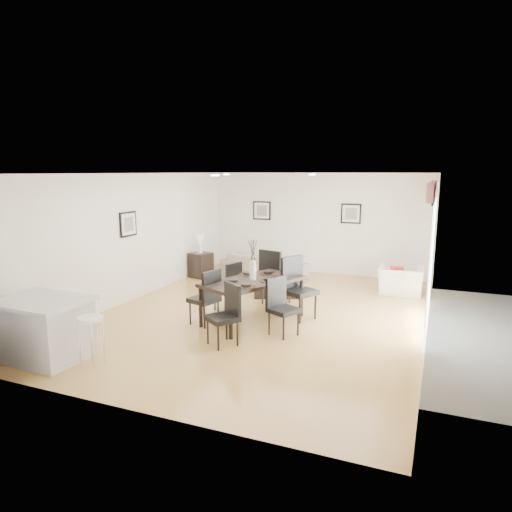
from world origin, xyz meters
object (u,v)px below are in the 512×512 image
at_px(dining_chair_wnear, 207,295).
at_px(dining_chair_head, 227,311).
at_px(dining_table, 253,284).
at_px(dining_chair_wfar, 230,284).
at_px(dining_chair_foot, 273,274).
at_px(sofa, 264,266).
at_px(dining_chair_efar, 296,284).
at_px(coffee_table, 278,286).
at_px(armchair, 401,281).
at_px(side_table, 201,265).
at_px(dining_chair_enear, 280,303).
at_px(bar_stool, 91,324).
at_px(kitchen_island, 43,328).

relative_size(dining_chair_wnear, dining_chair_head, 1.03).
height_order(dining_table, dining_chair_wfar, dining_chair_wfar).
bearing_deg(dining_chair_foot, sofa, -49.03).
relative_size(dining_chair_efar, coffee_table, 1.11).
relative_size(dining_chair_efar, dining_chair_head, 1.18).
relative_size(dining_chair_foot, coffee_table, 1.10).
relative_size(armchair, dining_chair_foot, 0.83).
bearing_deg(side_table, dining_chair_head, -56.05).
relative_size(dining_table, dining_chair_efar, 1.82).
distance_m(dining_chair_enear, coffee_table, 2.47).
relative_size(armchair, dining_chair_enear, 0.98).
distance_m(dining_chair_foot, bar_stool, 4.10).
xyz_separation_m(dining_table, dining_chair_head, (0.05, -1.20, -0.16)).
height_order(dining_chair_foot, bar_stool, dining_chair_foot).
height_order(dining_chair_foot, coffee_table, dining_chair_foot).
bearing_deg(armchair, dining_chair_foot, 35.96).
height_order(sofa, coffee_table, sofa).
relative_size(armchair, bar_stool, 1.29).
bearing_deg(bar_stool, dining_chair_efar, 58.49).
bearing_deg(dining_chair_head, dining_table, 126.53).
bearing_deg(dining_chair_enear, dining_chair_wfar, 83.41).
relative_size(sofa, kitchen_island, 1.68).
distance_m(dining_chair_foot, kitchen_island, 4.47).
bearing_deg(dining_chair_enear, dining_chair_foot, 50.36).
height_order(dining_chair_wnear, dining_chair_efar, dining_chair_efar).
relative_size(dining_chair_efar, kitchen_island, 0.89).
bearing_deg(dining_chair_efar, side_table, 83.23).
relative_size(coffee_table, kitchen_island, 0.80).
relative_size(dining_table, kitchen_island, 1.61).
distance_m(dining_chair_foot, side_table, 3.10).
relative_size(coffee_table, side_table, 1.63).
bearing_deg(side_table, bar_stool, -76.56).
bearing_deg(dining_chair_enear, dining_table, 83.95).
distance_m(dining_chair_efar, dining_chair_foot, 0.95).
height_order(sofa, kitchen_island, kitchen_island).
distance_m(dining_chair_foot, coffee_table, 0.83).
bearing_deg(dining_chair_wnear, dining_chair_head, 61.23).
bearing_deg(dining_table, side_table, 157.55).
height_order(dining_chair_head, coffee_table, dining_chair_head).
bearing_deg(dining_chair_wnear, dining_chair_foot, 173.94).
height_order(armchair, dining_chair_efar, dining_chair_efar).
bearing_deg(dining_chair_enear, dining_chair_head, 166.54).
bearing_deg(dining_chair_wfar, dining_chair_enear, 73.00).
distance_m(dining_chair_wfar, side_table, 3.07).
xyz_separation_m(dining_chair_wnear, kitchen_island, (-1.54, -2.23, -0.11)).
distance_m(dining_chair_wnear, dining_chair_efar, 1.69).
xyz_separation_m(kitchen_island, bar_stool, (0.89, 0.00, 0.18)).
xyz_separation_m(dining_chair_foot, coffee_table, (-0.14, 0.69, -0.44)).
bearing_deg(dining_chair_efar, dining_table, 155.63).
height_order(side_table, bar_stool, bar_stool).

